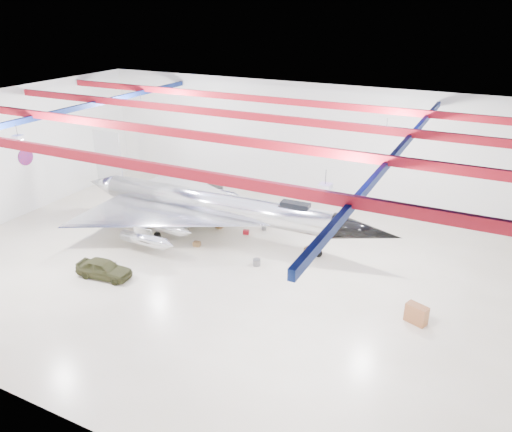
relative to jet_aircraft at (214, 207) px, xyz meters
The scene contains 17 objects.
floor 5.92m from the jet_aircraft, 60.86° to the right, with size 40.00×40.00×0.00m, color #BFB498.
wall_back 11.05m from the jet_aircraft, 75.68° to the left, with size 40.00×40.00×0.00m, color silver.
wall_left 18.26m from the jet_aircraft, 164.83° to the right, with size 30.00×30.00×0.00m, color silver.
ceiling 10.11m from the jet_aircraft, 60.86° to the right, with size 40.00×40.00×0.00m, color #0A0F38.
ceiling_structure 9.54m from the jet_aircraft, 60.86° to the right, with size 39.50×29.50×1.08m.
wall_roundel 17.71m from the jet_aircraft, behind, with size 1.50×1.50×0.10m, color #B21414.
jet_aircraft is the anchor object (origin of this frame).
jeep 9.89m from the jet_aircraft, 109.71° to the right, with size 1.57×3.91×1.33m, color #36381C.
desk 17.62m from the jet_aircraft, 16.65° to the right, with size 1.28×0.64×1.17m, color brown.
crate_ply 3.26m from the jet_aircraft, 95.04° to the right, with size 0.52×0.41×0.36m, color olive.
toolbox_red 3.43m from the jet_aircraft, 31.00° to the left, with size 0.47×0.37×0.33m, color maroon.
engine_drum 6.49m from the jet_aircraft, 29.49° to the right, with size 0.55×0.55×0.50m, color #59595B.
parts_bin 8.29m from the jet_aircraft, ahead, with size 0.62×0.50×0.43m, color olive.
crate_small 7.10m from the jet_aircraft, 156.63° to the left, with size 0.35×0.28×0.24m, color #59595B.
tool_chest 8.94m from the jet_aircraft, ahead, with size 0.45×0.45×0.40m, color maroon.
oil_barrel 2.66m from the jet_aircraft, 105.73° to the left, with size 0.53×0.43×0.37m, color olive.
spares_box 4.72m from the jet_aircraft, 39.66° to the left, with size 0.40×0.40×0.36m, color #59595B.
Camera 1 is at (16.72, -26.47, 17.42)m, focal length 35.00 mm.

